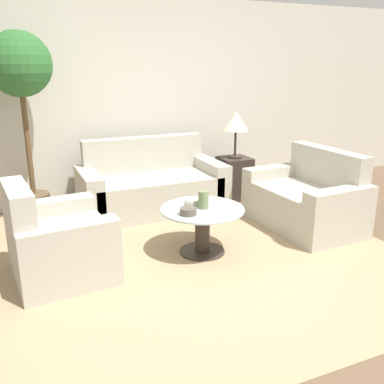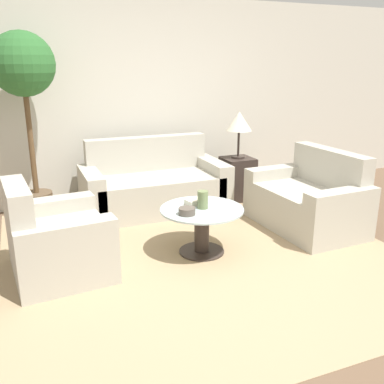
{
  "view_description": "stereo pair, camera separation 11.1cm",
  "coord_description": "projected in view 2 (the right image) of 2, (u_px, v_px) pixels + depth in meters",
  "views": [
    {
      "loc": [
        -1.61,
        -2.86,
        1.79
      ],
      "look_at": [
        0.03,
        0.87,
        0.55
      ],
      "focal_mm": 40.0,
      "sensor_mm": 36.0,
      "label": 1
    },
    {
      "loc": [
        -1.51,
        -2.91,
        1.79
      ],
      "look_at": [
        0.03,
        0.87,
        0.55
      ],
      "focal_mm": 40.0,
      "sensor_mm": 36.0,
      "label": 2
    }
  ],
  "objects": [
    {
      "name": "armchair",
      "position": [
        53.0,
        243.0,
        3.7
      ],
      "size": [
        0.87,
        0.98,
        0.85
      ],
      "rotation": [
        0.0,
        0.0,
        1.66
      ],
      "color": "#B2AD9E",
      "rests_on": "ground_plane"
    },
    {
      "name": "potted_plant",
      "position": [
        24.0,
        82.0,
        4.59
      ],
      "size": [
        0.69,
        0.69,
        2.12
      ],
      "color": "brown",
      "rests_on": "ground_plane"
    },
    {
      "name": "wall_back",
      "position": [
        139.0,
        101.0,
        5.63
      ],
      "size": [
        10.0,
        0.06,
        2.6
      ],
      "color": "beige",
      "rests_on": "ground_plane"
    },
    {
      "name": "coffee_table",
      "position": [
        202.0,
        224.0,
        4.12
      ],
      "size": [
        0.8,
        0.8,
        0.46
      ],
      "color": "#332823",
      "rests_on": "ground_plane"
    },
    {
      "name": "bowl",
      "position": [
        187.0,
        211.0,
        3.9
      ],
      "size": [
        0.15,
        0.15,
        0.06
      ],
      "color": "brown",
      "rests_on": "coffee_table"
    },
    {
      "name": "book_stack",
      "position": [
        196.0,
        202.0,
        4.18
      ],
      "size": [
        0.22,
        0.16,
        0.05
      ],
      "rotation": [
        0.0,
        0.0,
        0.24
      ],
      "color": "beige",
      "rests_on": "coffee_table"
    },
    {
      "name": "side_table",
      "position": [
        237.0,
        179.0,
        5.76
      ],
      "size": [
        0.39,
        0.39,
        0.57
      ],
      "color": "#332823",
      "rests_on": "ground_plane"
    },
    {
      "name": "table_lamp",
      "position": [
        239.0,
        122.0,
        5.54
      ],
      "size": [
        0.33,
        0.33,
        0.61
      ],
      "color": "#332823",
      "rests_on": "side_table"
    },
    {
      "name": "sofa_main",
      "position": [
        153.0,
        187.0,
        5.38
      ],
      "size": [
        1.76,
        0.86,
        0.88
      ],
      "color": "#B2AD9E",
      "rests_on": "ground_plane"
    },
    {
      "name": "vase",
      "position": [
        203.0,
        200.0,
        4.05
      ],
      "size": [
        0.1,
        0.1,
        0.17
      ],
      "color": "#6B7A4C",
      "rests_on": "coffee_table"
    },
    {
      "name": "rug",
      "position": [
        202.0,
        252.0,
        4.2
      ],
      "size": [
        3.68,
        3.72,
        0.01
      ],
      "color": "tan",
      "rests_on": "ground_plane"
    },
    {
      "name": "ground_plane",
      "position": [
        227.0,
        282.0,
        3.64
      ],
      "size": [
        14.0,
        14.0,
        0.0
      ],
      "primitive_type": "plane",
      "color": "brown"
    },
    {
      "name": "loveseat",
      "position": [
        310.0,
        202.0,
        4.8
      ],
      "size": [
        0.87,
        1.32,
        0.87
      ],
      "rotation": [
        0.0,
        0.0,
        -1.53
      ],
      "color": "#B2AD9E",
      "rests_on": "ground_plane"
    }
  ]
}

